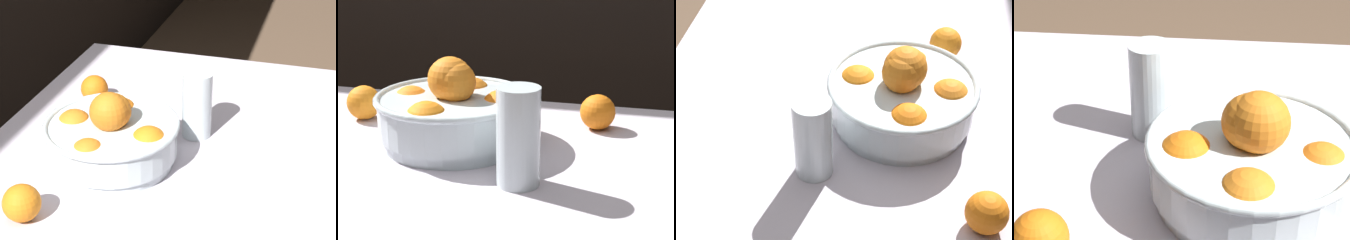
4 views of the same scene
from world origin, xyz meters
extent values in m
cube|color=silver|center=(0.00, 0.00, 0.73)|extent=(1.22, 0.83, 0.03)
cylinder|color=#936B47|center=(-0.55, -0.35, 0.36)|extent=(0.05, 0.05, 0.72)
cylinder|color=#936B47|center=(-0.55, 0.35, 0.36)|extent=(0.05, 0.05, 0.72)
cylinder|color=silver|center=(-0.01, 0.11, 0.76)|extent=(0.26, 0.26, 0.02)
cylinder|color=silver|center=(-0.01, 0.11, 0.80)|extent=(0.27, 0.27, 0.07)
torus|color=silver|center=(-0.01, 0.11, 0.83)|extent=(0.28, 0.28, 0.01)
sphere|color=orange|center=(0.08, 0.12, 0.81)|extent=(0.08, 0.08, 0.08)
sphere|color=orange|center=(0.00, 0.20, 0.81)|extent=(0.08, 0.08, 0.08)
sphere|color=orange|center=(-0.09, 0.12, 0.81)|extent=(0.08, 0.08, 0.08)
sphere|color=orange|center=(-0.02, 0.02, 0.81)|extent=(0.08, 0.08, 0.08)
sphere|color=orange|center=(-0.01, 0.11, 0.87)|extent=(0.08, 0.08, 0.08)
sphere|color=orange|center=(0.00, 0.10, 0.86)|extent=(0.07, 0.07, 0.07)
cylinder|color=#F4A314|center=(0.15, -0.04, 0.80)|extent=(0.06, 0.06, 0.12)
cylinder|color=silver|center=(0.15, -0.04, 0.82)|extent=(0.07, 0.07, 0.15)
sphere|color=orange|center=(0.24, 0.25, 0.78)|extent=(0.07, 0.07, 0.07)
sphere|color=orange|center=(-0.23, 0.20, 0.78)|extent=(0.07, 0.07, 0.07)
camera|label=1|loc=(-0.94, -0.29, 1.41)|focal=60.00mm
camera|label=2|loc=(0.33, -0.81, 1.11)|focal=60.00mm
camera|label=3|loc=(0.83, 0.10, 1.47)|focal=60.00mm
camera|label=4|loc=(0.03, 0.72, 1.25)|focal=60.00mm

